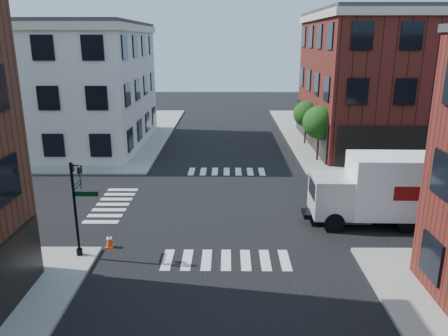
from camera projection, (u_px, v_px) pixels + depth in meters
ground at (226, 205)px, 26.77m from camera, size 120.00×120.00×0.00m
sidewalk_ne at (423, 133)px, 46.73m from camera, size 30.00×30.00×0.15m
sidewalk_nw at (32, 133)px, 47.04m from camera, size 30.00×30.00×0.15m
building_nw at (24, 87)px, 40.70m from camera, size 22.00×16.00×11.00m
tree_near at (320, 124)px, 35.39m from camera, size 2.69×2.69×4.49m
tree_far at (307, 115)px, 41.22m from camera, size 2.43×2.43×4.07m
signal_pole at (77, 199)px, 19.61m from camera, size 1.29×1.24×4.60m
box_truck at (393, 189)px, 23.49m from camera, size 8.60×2.77×3.86m
traffic_cone at (109, 241)px, 21.25m from camera, size 0.43×0.43×0.70m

